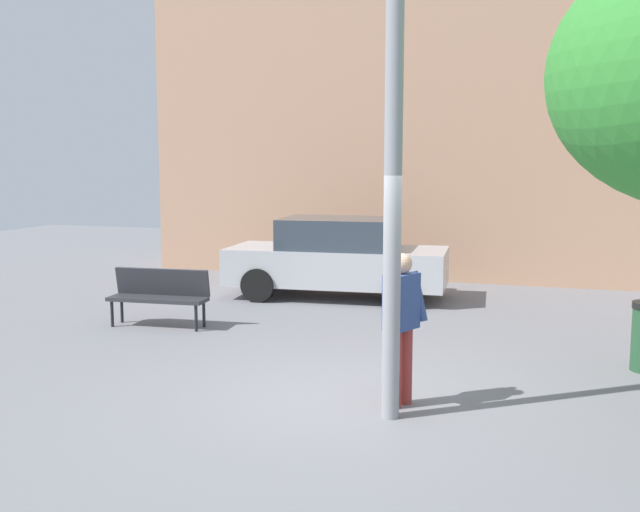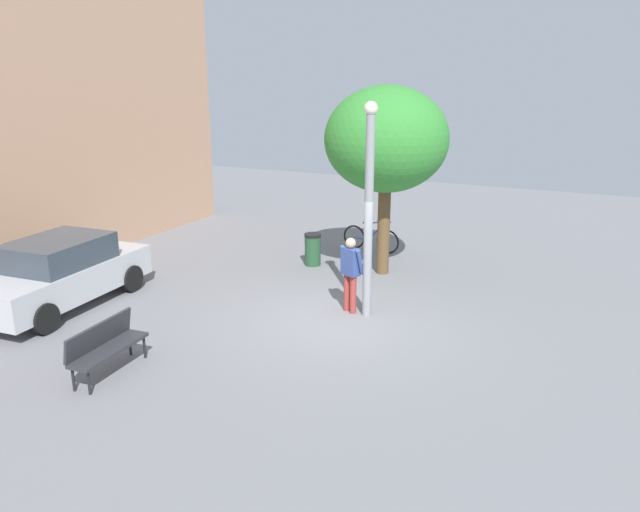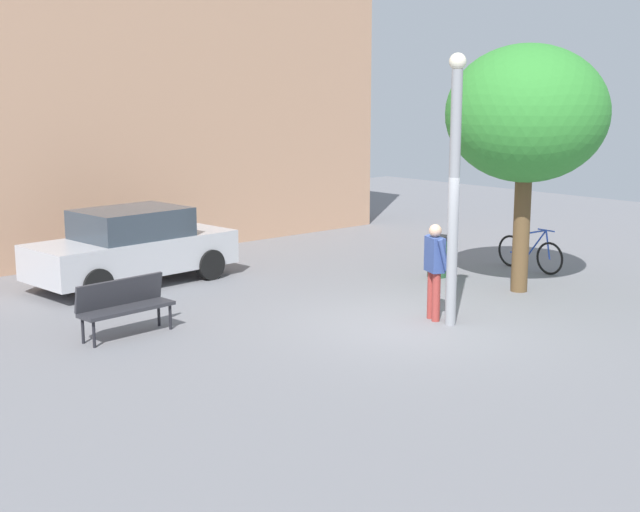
{
  "view_description": "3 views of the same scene",
  "coord_description": "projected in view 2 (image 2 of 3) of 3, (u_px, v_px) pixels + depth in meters",
  "views": [
    {
      "loc": [
        2.02,
        -7.71,
        2.64
      ],
      "look_at": [
        -0.75,
        0.93,
        1.46
      ],
      "focal_mm": 41.22,
      "sensor_mm": 36.0,
      "label": 1
    },
    {
      "loc": [
        -10.96,
        -4.93,
        4.95
      ],
      "look_at": [
        0.03,
        0.4,
        1.33
      ],
      "focal_mm": 34.04,
      "sensor_mm": 36.0,
      "label": 2
    },
    {
      "loc": [
        -10.57,
        -9.67,
        3.92
      ],
      "look_at": [
        -0.9,
        1.29,
        1.1
      ],
      "focal_mm": 48.61,
      "sensor_mm": 36.0,
      "label": 3
    }
  ],
  "objects": [
    {
      "name": "trash_bin",
      "position": [
        313.0,
        249.0,
        16.48
      ],
      "size": [
        0.46,
        0.46,
        0.88
      ],
      "color": "#234C2D",
      "rests_on": "ground_plane"
    },
    {
      "name": "building_facade",
      "position": [
        10.0,
        110.0,
        15.65
      ],
      "size": [
        14.51,
        2.0,
        8.26
      ],
      "primitive_type": "cube",
      "color": "tan",
      "rests_on": "ground_plane"
    },
    {
      "name": "person_by_lamppost",
      "position": [
        350.0,
        270.0,
        13.04
      ],
      "size": [
        0.45,
        0.63,
        1.67
      ],
      "color": "#9E3833",
      "rests_on": "ground_plane"
    },
    {
      "name": "bicycle_blue",
      "position": [
        371.0,
        238.0,
        17.84
      ],
      "size": [
        0.22,
        1.81,
        0.97
      ],
      "color": "black",
      "rests_on": "ground_plane"
    },
    {
      "name": "ground_plane",
      "position": [
        336.0,
        319.0,
        12.92
      ],
      "size": [
        36.0,
        36.0,
        0.0
      ],
      "primitive_type": "plane",
      "color": "slate"
    },
    {
      "name": "park_bench",
      "position": [
        105.0,
        344.0,
        10.41
      ],
      "size": [
        1.63,
        0.6,
        0.92
      ],
      "color": "#2D2D33",
      "rests_on": "ground_plane"
    },
    {
      "name": "lamppost",
      "position": [
        369.0,
        205.0,
        12.43
      ],
      "size": [
        0.28,
        0.28,
        4.5
      ],
      "color": "gray",
      "rests_on": "ground_plane"
    },
    {
      "name": "plaza_tree",
      "position": [
        386.0,
        140.0,
        14.97
      ],
      "size": [
        3.08,
        3.08,
        4.78
      ],
      "color": "brown",
      "rests_on": "ground_plane"
    },
    {
      "name": "parked_car_silver",
      "position": [
        61.0,
        273.0,
        13.44
      ],
      "size": [
        4.32,
        2.08,
        1.55
      ],
      "color": "#B7B7BC",
      "rests_on": "ground_plane"
    }
  ]
}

